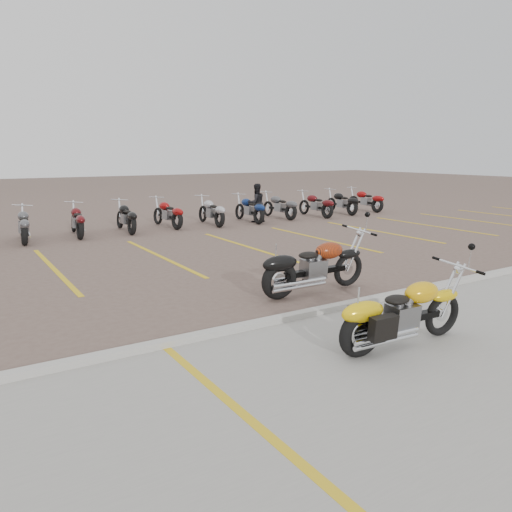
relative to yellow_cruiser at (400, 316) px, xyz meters
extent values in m
plane|color=#6C584D|center=(-0.56, 3.74, -0.46)|extent=(100.00, 100.00, 0.00)
cube|color=#9E9B93|center=(-0.56, -0.76, -0.46)|extent=(60.00, 5.00, 0.01)
cube|color=#ADAAA3|center=(-0.56, 1.74, -0.40)|extent=(60.00, 0.18, 0.12)
cube|color=gold|center=(-2.86, -0.76, -0.45)|extent=(0.12, 5.00, 0.00)
torus|color=black|center=(0.85, -0.04, -0.14)|extent=(0.67, 0.15, 0.66)
torus|color=black|center=(-0.73, 0.04, -0.14)|extent=(0.71, 0.21, 0.70)
cube|color=black|center=(0.06, 0.00, -0.08)|extent=(1.33, 0.19, 0.10)
cube|color=slate|center=(0.01, 0.00, -0.01)|extent=(0.44, 0.33, 0.35)
ellipsoid|color=#E8A90C|center=(0.35, -0.02, 0.29)|extent=(0.61, 0.35, 0.31)
ellipsoid|color=black|center=(-0.12, 0.01, 0.25)|extent=(0.41, 0.28, 0.12)
torus|color=black|center=(1.58, 2.83, -0.11)|extent=(0.71, 0.13, 0.71)
torus|color=black|center=(-0.12, 2.86, -0.11)|extent=(0.76, 0.20, 0.76)
cube|color=black|center=(0.73, 2.85, -0.05)|extent=(1.43, 0.15, 0.11)
cube|color=slate|center=(0.68, 2.85, 0.02)|extent=(0.47, 0.34, 0.37)
ellipsoid|color=black|center=(1.04, 2.84, 0.35)|extent=(0.64, 0.36, 0.33)
ellipsoid|color=black|center=(0.54, 2.85, 0.31)|extent=(0.43, 0.29, 0.13)
imported|color=black|center=(5.19, 12.14, 0.30)|extent=(0.80, 0.65, 1.52)
camera|label=1|loc=(-5.30, -4.64, 2.28)|focal=35.00mm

